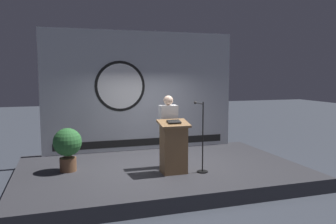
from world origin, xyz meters
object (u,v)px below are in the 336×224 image
Objects in this scene: speaker_person at (168,131)px; potted_plant at (68,145)px; podium at (174,147)px; microphone_stand at (202,147)px.

potted_plant is (-2.21, 0.35, -0.26)m from speaker_person.
potted_plant is (-2.18, 0.83, 0.01)m from podium.
speaker_person is 1.72× the size of potted_plant.
podium is 0.56m from speaker_person.
speaker_person is 1.07× the size of microphone_stand.
speaker_person is at bearing 86.08° from podium.
podium is at bearing -20.84° from potted_plant.
speaker_person reaches higher than microphone_stand.
speaker_person is at bearing 135.68° from microphone_stand.
microphone_stand is 1.61× the size of potted_plant.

